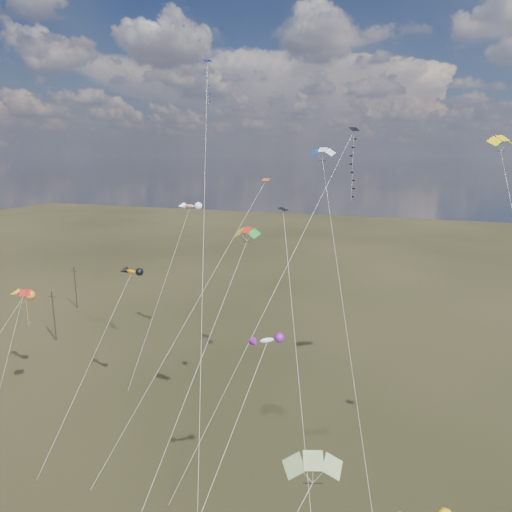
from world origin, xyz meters
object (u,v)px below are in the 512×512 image
(utility_pole_far, at_px, (76,287))
(utility_pole_near, at_px, (54,316))
(novelty_black_orange, at_px, (23,294))
(diamond_black_high, at_px, (344,180))
(parafoil_yellow, at_px, (503,140))

(utility_pole_far, bearing_deg, utility_pole_near, -60.26)
(utility_pole_near, distance_m, novelty_black_orange, 16.73)
(utility_pole_near, xyz_separation_m, diamond_black_high, (45.75, -8.96, 22.23))
(novelty_black_orange, bearing_deg, diamond_black_high, 5.24)
(parafoil_yellow, bearing_deg, utility_pole_near, 176.80)
(utility_pole_far, relative_size, novelty_black_orange, 0.63)
(utility_pole_near, height_order, novelty_black_orange, novelty_black_orange)
(utility_pole_near, bearing_deg, utility_pole_far, 119.74)
(parafoil_yellow, bearing_deg, novelty_black_orange, -170.00)
(diamond_black_high, relative_size, novelty_black_orange, 2.46)
(utility_pole_far, bearing_deg, parafoil_yellow, -14.39)
(diamond_black_high, height_order, parafoil_yellow, diamond_black_high)
(parafoil_yellow, distance_m, novelty_black_orange, 55.47)
(diamond_black_high, xyz_separation_m, novelty_black_orange, (-37.87, -3.48, -14.29))
(novelty_black_orange, bearing_deg, parafoil_yellow, 10.00)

